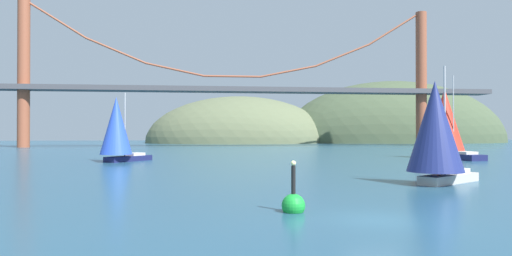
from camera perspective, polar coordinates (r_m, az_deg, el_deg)
The scene contains 8 objects.
ground_plane at distance 20.10m, azimuth 15.04°, elevation -11.14°, with size 360.00×360.00×0.00m, color navy.
headland_right at distance 167.51m, azimuth 17.04°, elevation -1.73°, with size 80.95×44.00×43.25m, color #425138.
headland_center at distance 153.89m, azimuth -2.07°, elevation -1.86°, with size 63.00×44.00×31.46m, color #5B6647.
suspension_bridge at distance 114.22m, azimuth -2.97°, elevation 5.52°, with size 135.79×6.00×35.55m.
sailboat_scarlet_sail at distance 68.57m, azimuth 22.77°, elevation 0.71°, with size 6.06×9.62×11.42m.
sailboat_navy_sail at distance 34.18m, azimuth 21.73°, elevation -0.20°, with size 7.35×6.10×8.47m.
sailboat_blue_spinnaker at distance 58.24m, azimuth -17.08°, elevation -0.04°, with size 6.67×7.56×8.62m.
channel_buoy at distance 21.31m, azimuth 4.73°, elevation -9.54°, with size 1.10×1.10×2.64m.
Camera 1 is at (-7.29, -18.36, 3.73)m, focal length 31.75 mm.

